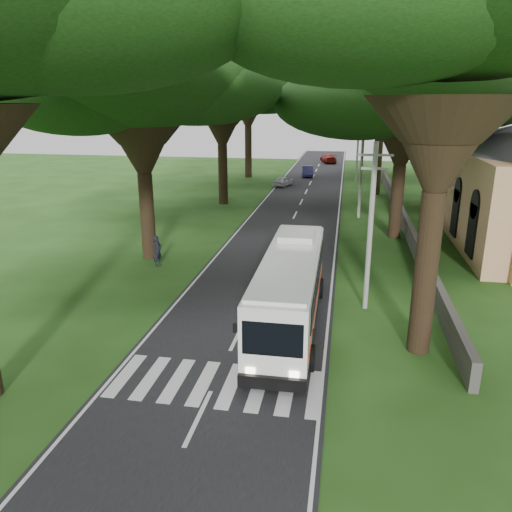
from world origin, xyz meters
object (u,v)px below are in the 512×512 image
at_px(distant_car_c, 328,158).
at_px(distant_car_b, 308,171).
at_px(pole_near, 371,225).
at_px(pole_mid, 361,169).
at_px(pole_far, 358,148).
at_px(coach_bus, 290,288).
at_px(pedestrian, 157,251).
at_px(distant_car_a, 283,181).

bearing_deg(distant_car_c, distant_car_b, 68.96).
height_order(pole_near, distant_car_c, pole_near).
height_order(pole_mid, distant_car_b, pole_mid).
bearing_deg(pole_mid, pole_far, 90.00).
bearing_deg(distant_car_b, coach_bus, -92.70).
distance_m(pole_near, pole_mid, 20.00).
height_order(coach_bus, distant_car_c, coach_bus).
relative_size(pole_near, pedestrian, 4.14).
distance_m(distant_car_b, pedestrian, 39.94).
bearing_deg(distant_car_a, coach_bus, 117.01).
relative_size(pole_mid, distant_car_c, 1.62).
xyz_separation_m(distant_car_b, distant_car_c, (2.13, 15.82, 0.04)).
relative_size(pole_near, distant_car_a, 2.34).
distance_m(pole_near, distant_car_a, 36.48).
bearing_deg(distant_car_a, pole_mid, 138.43).
height_order(distant_car_b, pedestrian, pedestrian).
height_order(pole_mid, pole_far, same).
xyz_separation_m(pole_mid, distant_car_a, (-8.50, 15.29, -3.57)).
distance_m(pole_mid, coach_bus, 22.97).
relative_size(distant_car_c, pedestrian, 2.55).
relative_size(distant_car_a, distant_car_b, 0.83).
distance_m(pole_mid, distant_car_b, 24.89).
xyz_separation_m(pole_far, coach_bus, (-3.42, -42.58, -2.38)).
bearing_deg(coach_bus, distant_car_b, 93.11).
height_order(coach_bus, pedestrian, coach_bus).
height_order(coach_bus, distant_car_a, coach_bus).
bearing_deg(pedestrian, pole_mid, -23.39).
xyz_separation_m(pole_mid, pedestrian, (-12.30, -15.66, -3.21)).
relative_size(pole_far, distant_car_b, 1.96).
height_order(pole_mid, distant_car_a, pole_mid).
distance_m(pole_far, distant_car_c, 20.38).
relative_size(pole_far, distant_car_c, 1.62).
relative_size(distant_car_b, distant_car_c, 0.83).
distance_m(pole_mid, pole_far, 20.00).
distance_m(distant_car_a, pedestrian, 31.19).
height_order(distant_car_a, distant_car_b, distant_car_b).
relative_size(pole_mid, pole_far, 1.00).
xyz_separation_m(coach_bus, pedestrian, (-8.88, 6.92, -0.84)).
bearing_deg(coach_bus, distant_car_c, 90.25).
bearing_deg(pole_mid, coach_bus, -98.61).
height_order(pole_far, coach_bus, pole_far).
distance_m(coach_bus, distant_car_a, 38.24).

